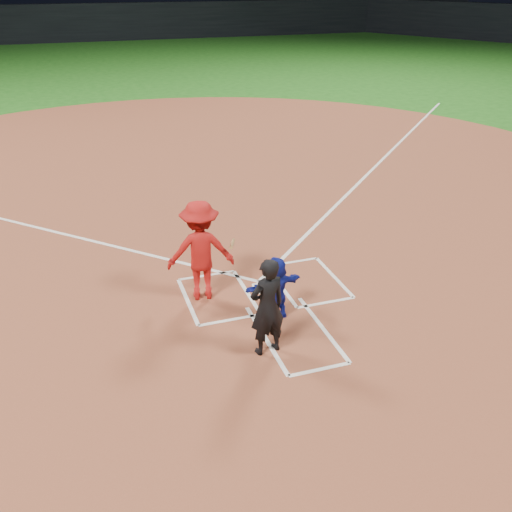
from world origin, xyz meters
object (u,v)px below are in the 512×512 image
object	(u,v)px
catcher	(276,288)
batter_at_plate	(201,251)
umpire	(267,307)
home_plate	(264,288)

from	to	relation	value
catcher	batter_at_plate	world-z (taller)	batter_at_plate
umpire	batter_at_plate	distance (m)	2.24
home_plate	batter_at_plate	bearing A→B (deg)	-5.28
home_plate	batter_at_plate	distance (m)	1.61
catcher	batter_at_plate	size ratio (longest dim) A/B	0.62
umpire	batter_at_plate	size ratio (longest dim) A/B	0.87
umpire	catcher	bearing A→B (deg)	-130.19
catcher	umpire	distance (m)	1.11
catcher	batter_at_plate	distance (m)	1.69
home_plate	umpire	xyz separation A→B (m)	(-0.65, -2.04, 0.87)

